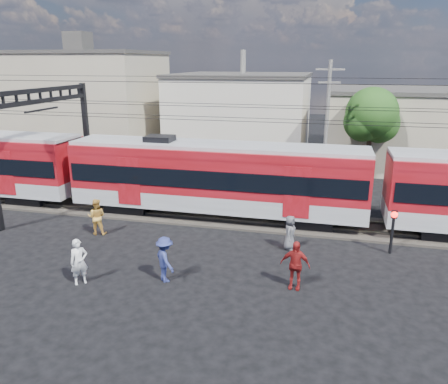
# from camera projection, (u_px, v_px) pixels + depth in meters

# --- Properties ---
(ground) EXTENTS (120.00, 120.00, 0.00)m
(ground) POSITION_uv_depth(u_px,v_px,m) (155.00, 285.00, 17.08)
(ground) COLOR black
(ground) RESTS_ON ground
(track_bed) EXTENTS (70.00, 3.40, 0.12)m
(track_bed) POSITION_uv_depth(u_px,v_px,m) (210.00, 216.00, 24.51)
(track_bed) COLOR #2D2823
(track_bed) RESTS_ON ground
(rail_near) EXTENTS (70.00, 0.12, 0.12)m
(rail_near) POSITION_uv_depth(u_px,v_px,m) (206.00, 218.00, 23.78)
(rail_near) COLOR #59544C
(rail_near) RESTS_ON track_bed
(rail_far) EXTENTS (70.00, 0.12, 0.12)m
(rail_far) POSITION_uv_depth(u_px,v_px,m) (213.00, 210.00, 25.17)
(rail_far) COLOR #59544C
(rail_far) RESTS_ON track_bed
(commuter_train) EXTENTS (50.30, 3.08, 4.17)m
(commuter_train) POSITION_uv_depth(u_px,v_px,m) (220.00, 176.00, 23.70)
(commuter_train) COLOR black
(commuter_train) RESTS_ON ground
(catenary) EXTENTS (70.00, 9.30, 7.52)m
(catenary) POSITION_uv_depth(u_px,v_px,m) (64.00, 120.00, 25.01)
(catenary) COLOR black
(catenary) RESTS_ON ground
(building_west) EXTENTS (14.28, 10.20, 9.30)m
(building_west) POSITION_uv_depth(u_px,v_px,m) (84.00, 102.00, 41.93)
(building_west) COLOR gray
(building_west) RESTS_ON ground
(building_midwest) EXTENTS (12.24, 12.24, 7.30)m
(building_midwest) POSITION_uv_depth(u_px,v_px,m) (242.00, 113.00, 41.60)
(building_midwest) COLOR beige
(building_midwest) RESTS_ON ground
(building_mideast) EXTENTS (16.32, 10.20, 6.30)m
(building_mideast) POSITION_uv_depth(u_px,v_px,m) (429.00, 129.00, 35.32)
(building_mideast) COLOR gray
(building_mideast) RESTS_ON ground
(utility_pole_mid) EXTENTS (1.80, 0.24, 8.50)m
(utility_pole_mid) POSITION_uv_depth(u_px,v_px,m) (327.00, 123.00, 28.37)
(utility_pole_mid) COLOR slate
(utility_pole_mid) RESTS_ON ground
(tree_near) EXTENTS (3.82, 3.64, 6.72)m
(tree_near) POSITION_uv_depth(u_px,v_px,m) (374.00, 117.00, 30.48)
(tree_near) COLOR #382619
(tree_near) RESTS_ON ground
(pedestrian_a) EXTENTS (0.79, 0.78, 1.84)m
(pedestrian_a) POSITION_uv_depth(u_px,v_px,m) (79.00, 262.00, 16.94)
(pedestrian_a) COLOR white
(pedestrian_a) RESTS_ON ground
(pedestrian_b) EXTENTS (1.03, 0.88, 1.85)m
(pedestrian_b) POSITION_uv_depth(u_px,v_px,m) (97.00, 217.00, 21.84)
(pedestrian_b) COLOR gold
(pedestrian_b) RESTS_ON ground
(pedestrian_c) EXTENTS (1.34, 1.33, 1.86)m
(pedestrian_c) POSITION_uv_depth(u_px,v_px,m) (165.00, 259.00, 17.13)
(pedestrian_c) COLOR navy
(pedestrian_c) RESTS_ON ground
(pedestrian_d) EXTENTS (1.17, 0.57, 1.94)m
(pedestrian_d) POSITION_uv_depth(u_px,v_px,m) (295.00, 265.00, 16.57)
(pedestrian_d) COLOR maroon
(pedestrian_d) RESTS_ON ground
(pedestrian_e) EXTENTS (0.63, 0.86, 1.64)m
(pedestrian_e) POSITION_uv_depth(u_px,v_px,m) (290.00, 233.00, 20.09)
(pedestrian_e) COLOR #525358
(pedestrian_e) RESTS_ON ground
(crossing_signal) EXTENTS (0.30, 0.30, 2.06)m
(crossing_signal) POSITION_uv_depth(u_px,v_px,m) (393.00, 224.00, 19.46)
(crossing_signal) COLOR black
(crossing_signal) RESTS_ON ground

